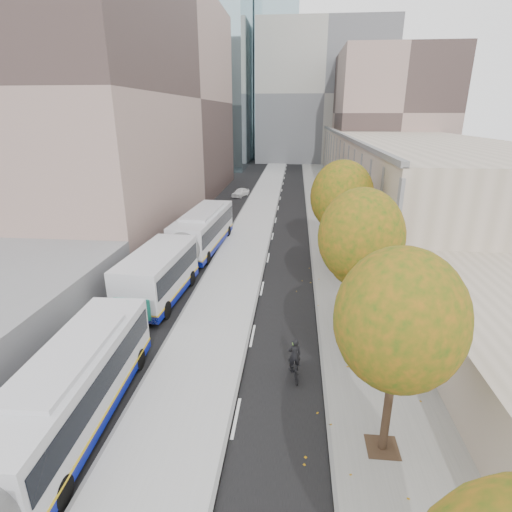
# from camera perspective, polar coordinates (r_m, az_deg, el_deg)

# --- Properties ---
(bus_platform) EXTENTS (4.25, 150.00, 0.15)m
(bus_platform) POSITION_cam_1_polar(r_m,az_deg,el_deg) (42.73, -0.22, 4.96)
(bus_platform) COLOR #AFAFAF
(bus_platform) RESTS_ON ground
(sidewalk) EXTENTS (4.75, 150.00, 0.08)m
(sidewalk) POSITION_cam_1_polar(r_m,az_deg,el_deg) (42.70, 10.55, 4.57)
(sidewalk) COLOR gray
(sidewalk) RESTS_ON ground
(building_tan) EXTENTS (18.00, 92.00, 8.00)m
(building_tan) POSITION_cam_1_polar(r_m,az_deg,el_deg) (72.07, 18.21, 13.23)
(building_tan) COLOR tan
(building_tan) RESTS_ON ground
(building_midrise) EXTENTS (24.00, 46.00, 25.00)m
(building_midrise) POSITION_cam_1_polar(r_m,az_deg,el_deg) (52.36, -21.63, 20.13)
(building_midrise) COLOR gray
(building_midrise) RESTS_ON ground
(building_far_block) EXTENTS (30.00, 18.00, 30.00)m
(building_far_block) POSITION_cam_1_polar(r_m,az_deg,el_deg) (102.35, 9.43, 21.73)
(building_far_block) COLOR #9C9A90
(building_far_block) RESTS_ON ground
(bus_shelter) EXTENTS (1.90, 4.40, 2.53)m
(bus_shelter) POSITION_cam_1_polar(r_m,az_deg,el_deg) (19.93, 20.83, -7.78)
(bus_shelter) COLOR #383A3F
(bus_shelter) RESTS_ON sidewalk
(tree_b) EXTENTS (4.00, 4.00, 6.97)m
(tree_b) POSITION_cam_1_polar(r_m,az_deg,el_deg) (13.01, 19.83, -8.62)
(tree_b) COLOR black
(tree_b) RESTS_ON sidewalk
(tree_c) EXTENTS (4.20, 4.20, 7.28)m
(tree_c) POSITION_cam_1_polar(r_m,az_deg,el_deg) (20.21, 14.75, 2.66)
(tree_c) COLOR black
(tree_c) RESTS_ON sidewalk
(tree_d) EXTENTS (4.40, 4.40, 7.60)m
(tree_d) POSITION_cam_1_polar(r_m,az_deg,el_deg) (28.83, 12.17, 8.31)
(tree_d) COLOR black
(tree_d) RESTS_ON sidewalk
(bus_near) EXTENTS (3.13, 17.30, 2.87)m
(bus_near) POSITION_cam_1_polar(r_m,az_deg,el_deg) (14.22, -32.38, -25.31)
(bus_near) COLOR silver
(bus_near) RESTS_ON ground
(bus_far) EXTENTS (3.82, 19.00, 3.15)m
(bus_far) POSITION_cam_1_polar(r_m,az_deg,el_deg) (30.14, -9.72, 1.58)
(bus_far) COLOR silver
(bus_far) RESTS_ON ground
(cyclist) EXTENTS (0.79, 1.59, 1.95)m
(cyclist) POSITION_cam_1_polar(r_m,az_deg,el_deg) (17.96, 5.46, -15.10)
(cyclist) COLOR black
(cyclist) RESTS_ON ground
(distant_car) EXTENTS (2.45, 3.70, 1.17)m
(distant_car) POSITION_cam_1_polar(r_m,az_deg,el_deg) (56.23, -2.23, 9.07)
(distant_car) COLOR white
(distant_car) RESTS_ON ground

